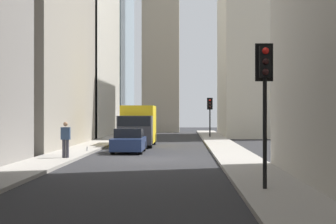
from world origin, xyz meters
name	(u,v)px	position (x,y,z in m)	size (l,w,h in m)	color
ground_plane	(148,159)	(0.00, 0.00, 0.00)	(135.00, 135.00, 0.00)	#262628
sidewalk_right	(58,158)	(0.00, 4.50, 0.07)	(90.00, 2.20, 0.14)	gray
sidewalk_left	(238,158)	(0.00, -4.50, 0.07)	(90.00, 2.20, 0.14)	gray
building_left_far	(270,34)	(30.78, -10.60, 10.41)	(14.93, 10.00, 20.83)	beige
delivery_truck	(138,125)	(11.57, 1.40, 1.46)	(6.46, 2.25, 2.84)	yellow
sedan_navy	(129,141)	(4.94, 1.40, 0.66)	(4.30, 1.78, 1.42)	navy
traffic_light_foreground	(265,81)	(-12.51, -4.16, 3.22)	(0.43, 0.52, 4.19)	black
traffic_light_midblock	(210,108)	(25.56, -4.23, 2.79)	(0.43, 0.52, 3.62)	black
pedestrian	(66,138)	(-0.92, 3.94, 1.10)	(0.26, 0.44, 1.75)	#33333D
discarded_bottle	(87,149)	(4.40, 3.77, 0.25)	(0.07, 0.07, 0.27)	#999EA3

